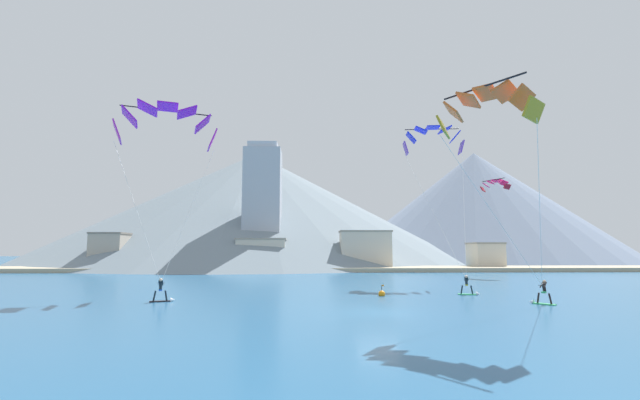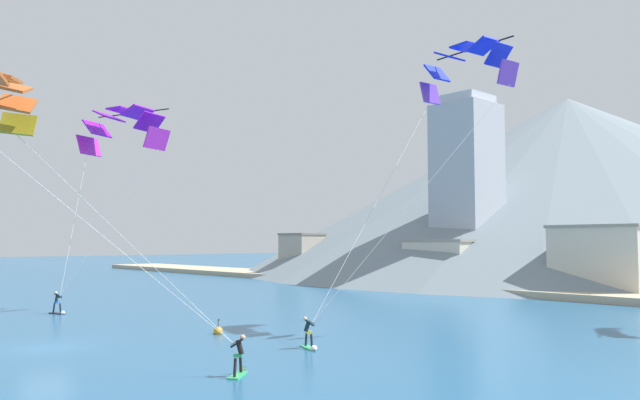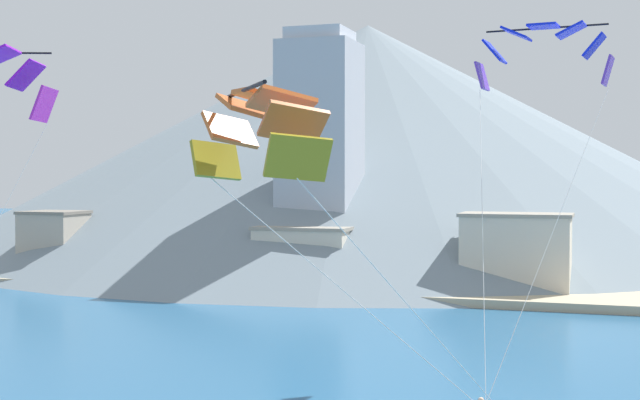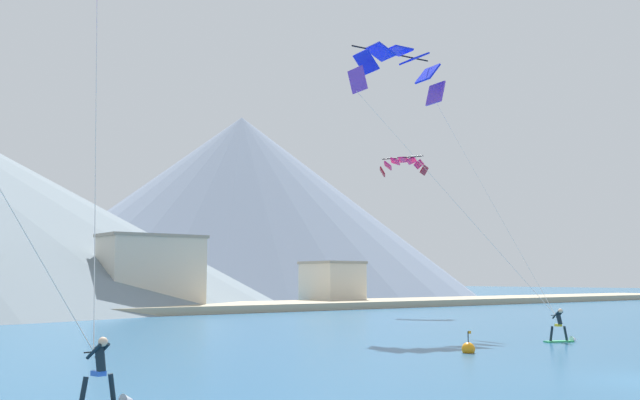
# 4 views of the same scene
# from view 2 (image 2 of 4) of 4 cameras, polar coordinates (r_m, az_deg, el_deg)

# --- Properties ---
(ground_plane) EXTENTS (400.00, 400.00, 0.00)m
(ground_plane) POSITION_cam_2_polar(r_m,az_deg,el_deg) (35.68, -23.65, -12.26)
(ground_plane) COLOR #23567F
(kitesurfer_near_lead) EXTENTS (1.77, 0.99, 1.70)m
(kitesurfer_near_lead) POSITION_cam_2_polar(r_m,az_deg,el_deg) (32.30, -0.93, -12.64)
(kitesurfer_near_lead) COLOR #33B266
(kitesurfer_near_lead) RESTS_ON ground
(kitesurfer_near_trail) EXTENTS (1.78, 0.82, 1.77)m
(kitesurfer_near_trail) POSITION_cam_2_polar(r_m,az_deg,el_deg) (51.30, -22.78, -9.01)
(kitesurfer_near_trail) COLOR black
(kitesurfer_near_trail) RESTS_ON ground
(kitesurfer_mid_center) EXTENTS (1.40, 1.61, 1.75)m
(kitesurfer_mid_center) POSITION_cam_2_polar(r_m,az_deg,el_deg) (26.45, -7.33, -14.51)
(kitesurfer_mid_center) COLOR #33B266
(kitesurfer_mid_center) RESTS_ON ground
(parafoil_kite_near_lead) EXTENTS (7.03, 13.33, 16.79)m
(parafoil_kite_near_lead) POSITION_cam_2_polar(r_m,az_deg,el_deg) (42.12, 13.19, 11.96)
(parafoil_kite_near_lead) COLOR #6736BB
(parafoil_kite_near_trail) EXTENTS (9.05, 8.07, 15.40)m
(parafoil_kite_near_trail) POSITION_cam_2_polar(r_m,az_deg,el_deg) (56.10, -17.59, 6.53)
(parafoil_kite_near_trail) COLOR #B325B6
(race_marker_buoy) EXTENTS (0.56, 0.56, 1.02)m
(race_marker_buoy) POSITION_cam_2_polar(r_m,az_deg,el_deg) (37.92, -9.30, -11.76)
(race_marker_buoy) COLOR orange
(race_marker_buoy) RESTS_ON ground
(shoreline_strip) EXTENTS (180.00, 10.00, 0.70)m
(shoreline_strip) POSITION_cam_2_polar(r_m,az_deg,el_deg) (68.68, 18.62, -7.86)
(shoreline_strip) COLOR tan
(shoreline_strip) RESTS_ON ground
(shore_building_harbour_front) EXTENTS (8.76, 4.75, 5.69)m
(shore_building_harbour_front) POSITION_cam_2_polar(r_m,az_deg,el_deg) (76.26, 11.05, -5.68)
(shore_building_harbour_front) COLOR beige
(shore_building_harbour_front) RESTS_ON ground
(shore_building_promenade_mid) EXTENTS (9.24, 5.03, 7.09)m
(shore_building_promenade_mid) POSITION_cam_2_polar(r_m,az_deg,el_deg) (67.82, 24.28, -5.06)
(shore_building_promenade_mid) COLOR beige
(shore_building_promenade_mid) RESTS_ON ground
(shore_building_quay_west) EXTENTS (6.57, 5.46, 3.90)m
(shore_building_quay_west) POSITION_cam_2_polar(r_m,az_deg,el_deg) (88.99, 3.26, -6.04)
(shore_building_quay_west) COLOR silver
(shore_building_quay_west) RESTS_ON ground
(shore_building_old_town) EXTENTS (5.72, 5.10, 6.69)m
(shore_building_old_town) POSITION_cam_2_polar(r_m,az_deg,el_deg) (95.44, -1.65, -5.05)
(shore_building_old_town) COLOR #A89E8E
(shore_building_old_town) RESTS_ON ground
(highrise_tower) EXTENTS (7.00, 7.00, 24.18)m
(highrise_tower) POSITION_cam_2_polar(r_m,az_deg,el_deg) (81.92, 13.29, 0.81)
(highrise_tower) COLOR #A8ADB7
(highrise_tower) RESTS_ON ground
(mountain_peak_central_summit) EXTENTS (118.35, 118.35, 31.55)m
(mountain_peak_central_summit) POSITION_cam_2_polar(r_m,az_deg,el_deg) (121.69, 21.87, 1.34)
(mountain_peak_central_summit) COLOR slate
(mountain_peak_central_summit) RESTS_ON ground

